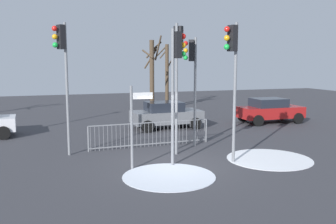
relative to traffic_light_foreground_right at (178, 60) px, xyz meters
The scene contains 14 objects.
ground_plane 4.07m from the traffic_light_foreground_right, 115.12° to the right, with size 60.00×60.00×0.00m, color #38383D.
traffic_light_foreground_right is the anchor object (origin of this frame).
traffic_light_rear_left 1.55m from the traffic_light_foreground_right, 46.98° to the left, with size 0.52×0.41×4.66m.
traffic_light_mid_left 2.32m from the traffic_light_foreground_right, 54.25° to the right, with size 0.56×0.36×5.01m.
traffic_light_rear_right 1.64m from the traffic_light_foreground_right, 112.09° to the right, with size 0.56×0.36×4.76m.
traffic_light_foreground_left 4.39m from the traffic_light_foreground_right, 166.29° to the left, with size 0.53×0.40×5.11m.
direction_sign_post 3.40m from the traffic_light_foreground_right, 144.19° to the right, with size 0.79×0.09×2.86m.
pedestrian_guard_railing 3.57m from the traffic_light_foreground_right, 115.34° to the left, with size 5.38×0.25×1.07m.
car_grey_far 6.35m from the traffic_light_foreground_right, 76.75° to the left, with size 3.85×2.02×1.47m.
car_red_near 9.86m from the traffic_light_foreground_right, 34.28° to the left, with size 3.81×1.94×1.47m.
bare_tree_left 12.19m from the traffic_light_foreground_right, 78.79° to the left, with size 1.42×1.41×5.45m.
bare_tree_centre 15.17m from the traffic_light_foreground_right, 73.48° to the left, with size 1.75×1.37×4.98m.
snow_patch_kerb 5.14m from the traffic_light_foreground_right, 32.97° to the right, with size 3.18×3.18×0.01m, color white.
snow_patch_island 4.80m from the traffic_light_foreground_right, 115.14° to the right, with size 2.99×2.99×0.01m, color silver.
Camera 1 is at (-4.24, -12.14, 3.67)m, focal length 39.68 mm.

